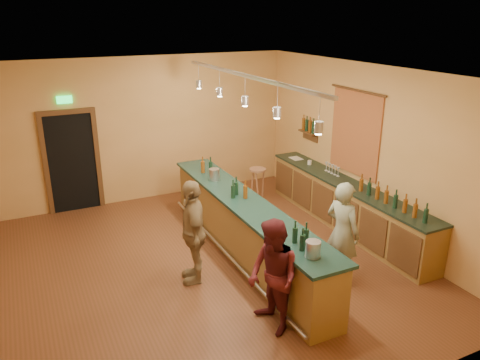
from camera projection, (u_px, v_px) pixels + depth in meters
name	position (u px, v px, depth m)	size (l,w,h in m)	color
floor	(210.00, 264.00, 7.99)	(7.00, 7.00, 0.00)	brown
ceiling	(206.00, 74.00, 6.91)	(6.50, 7.00, 0.02)	silver
wall_back	(149.00, 129.00, 10.41)	(6.50, 0.02, 3.20)	#BA8946
wall_front	(346.00, 284.00, 4.48)	(6.50, 0.02, 3.20)	#BA8946
wall_right	(369.00, 151.00, 8.78)	(0.02, 7.00, 3.20)	#BA8946
doorway	(72.00, 160.00, 9.85)	(1.15, 0.09, 2.48)	black
tapestry	(355.00, 134.00, 9.03)	(0.03, 1.40, 1.60)	#AA2224
bottle_shelf	(309.00, 127.00, 10.34)	(0.17, 0.55, 0.54)	#512A18
back_counter	(346.00, 205.00, 9.19)	(0.60, 4.55, 1.27)	olive
tasting_bar	(245.00, 225.00, 8.05)	(0.73, 5.10, 1.38)	olive
pendant_track	(245.00, 86.00, 7.25)	(0.11, 4.60, 0.50)	silver
bartender	(342.00, 233.00, 7.26)	(0.61, 0.40, 1.66)	gray
customer_a	(273.00, 277.00, 6.11)	(0.77, 0.60, 1.58)	#59191E
customer_b	(193.00, 231.00, 7.26)	(0.99, 0.41, 1.69)	#997A51
bar_stool	(258.00, 175.00, 10.49)	(0.37, 0.37, 0.77)	#905E41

